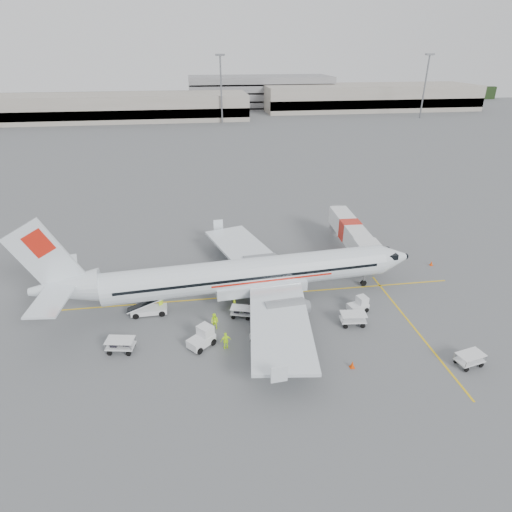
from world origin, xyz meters
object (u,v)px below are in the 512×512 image
(aircraft, at_px, (249,254))
(jet_bridge, at_px, (349,237))
(belt_loader, at_px, (148,303))
(tug_fore, at_px, (358,304))
(tug_aft, at_px, (201,338))
(tug_mid, at_px, (263,333))

(aircraft, bearing_deg, jet_bridge, 29.77)
(aircraft, distance_m, belt_loader, 11.33)
(belt_loader, xyz_separation_m, tug_fore, (21.19, -2.58, -0.49))
(aircraft, distance_m, tug_aft, 10.10)
(tug_fore, height_order, tug_mid, tug_mid)
(tug_aft, bearing_deg, belt_loader, 89.18)
(jet_bridge, xyz_separation_m, tug_mid, (-14.20, -17.26, -1.29))
(belt_loader, distance_m, tug_mid, 12.39)
(aircraft, bearing_deg, tug_mid, -92.43)
(jet_bridge, xyz_separation_m, belt_loader, (-24.98, -11.15, -0.87))
(tug_fore, relative_size, tug_mid, 0.92)
(aircraft, relative_size, tug_aft, 16.02)
(belt_loader, distance_m, tug_fore, 21.35)
(belt_loader, relative_size, tug_aft, 1.93)
(tug_aft, bearing_deg, aircraft, 12.56)
(belt_loader, bearing_deg, aircraft, 5.15)
(belt_loader, relative_size, tug_mid, 2.12)
(jet_bridge, bearing_deg, tug_mid, -126.96)
(belt_loader, relative_size, tug_fore, 2.32)
(tug_fore, bearing_deg, tug_mid, -175.81)
(tug_fore, distance_m, tug_aft, 16.48)
(tug_fore, bearing_deg, jet_bridge, 59.99)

